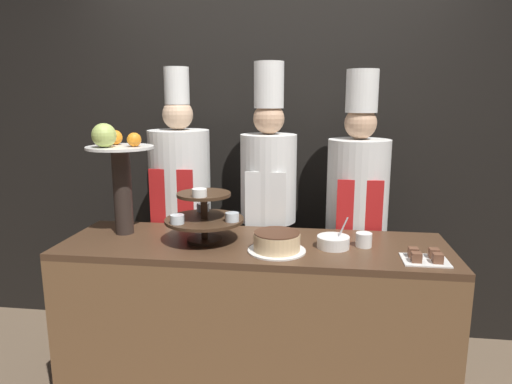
% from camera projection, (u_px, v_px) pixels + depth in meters
% --- Properties ---
extents(wall_back, '(10.00, 0.06, 2.80)m').
position_uv_depth(wall_back, '(271.00, 136.00, 3.14)').
color(wall_back, black).
rests_on(wall_back, ground_plane).
extents(buffet_counter, '(2.00, 0.62, 0.92)m').
position_uv_depth(buffet_counter, '(254.00, 324.00, 2.46)').
color(buffet_counter, brown).
rests_on(buffet_counter, ground_plane).
extents(tiered_stand, '(0.41, 0.41, 0.30)m').
position_uv_depth(tiered_stand, '(204.00, 215.00, 2.37)').
color(tiered_stand, '#3D2819').
rests_on(tiered_stand, buffet_counter).
extents(fruit_pedestal, '(0.36, 0.36, 0.61)m').
position_uv_depth(fruit_pedestal, '(118.00, 166.00, 2.46)').
color(fruit_pedestal, '#2D231E').
rests_on(fruit_pedestal, buffet_counter).
extents(cake_round, '(0.29, 0.29, 0.10)m').
position_uv_depth(cake_round, '(277.00, 242.00, 2.23)').
color(cake_round, white).
rests_on(cake_round, buffet_counter).
extents(cup_white, '(0.08, 0.08, 0.07)m').
position_uv_depth(cup_white, '(364.00, 240.00, 2.31)').
color(cup_white, white).
rests_on(cup_white, buffet_counter).
extents(cake_square_tray, '(0.21, 0.17, 0.05)m').
position_uv_depth(cake_square_tray, '(425.00, 257.00, 2.11)').
color(cake_square_tray, white).
rests_on(cake_square_tray, buffet_counter).
extents(serving_bowl_near, '(0.16, 0.16, 0.16)m').
position_uv_depth(serving_bowl_near, '(333.00, 242.00, 2.29)').
color(serving_bowl_near, white).
rests_on(serving_bowl_near, buffet_counter).
extents(chef_left, '(0.39, 0.39, 1.84)m').
position_uv_depth(chef_left, '(181.00, 202.00, 2.93)').
color(chef_left, '#38332D').
rests_on(chef_left, ground_plane).
extents(chef_center_left, '(0.35, 0.35, 1.87)m').
position_uv_depth(chef_center_left, '(268.00, 201.00, 2.85)').
color(chef_center_left, '#28282D').
rests_on(chef_center_left, ground_plane).
extents(chef_center_right, '(0.37, 0.37, 1.82)m').
position_uv_depth(chef_center_right, '(357.00, 209.00, 2.79)').
color(chef_center_right, '#28282D').
rests_on(chef_center_right, ground_plane).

